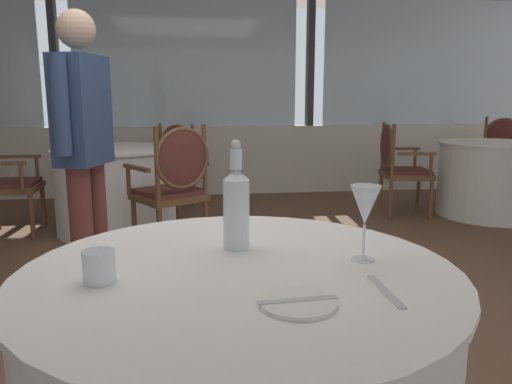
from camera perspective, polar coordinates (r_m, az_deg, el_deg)
name	(u,v)px	position (r m, az deg, el deg)	size (l,w,h in m)	color
ground_plane	(187,333)	(2.65, -8.05, -16.03)	(12.91, 12.91, 0.00)	brown
window_wall_far	(188,109)	(6.09, -7.96, 9.64)	(9.68, 0.14, 2.66)	silver
side_plate	(298,302)	(1.09, 4.91, -12.73)	(0.17, 0.17, 0.01)	white
butter_knife	(298,300)	(1.09, 4.92, -12.48)	(0.18, 0.02, 0.00)	silver
dinner_fork	(385,291)	(1.20, 14.89, -11.12)	(0.19, 0.02, 0.00)	silver
water_bottle	(236,206)	(1.44, -2.32, -1.66)	(0.08, 0.08, 0.33)	white
wine_glass	(365,207)	(1.36, 12.65, -1.68)	(0.08, 0.08, 0.21)	white
water_tumbler	(99,266)	(1.26, -17.87, -8.28)	(0.08, 0.08, 0.08)	white
background_table_1	(118,189)	(4.61, -15.80, 0.32)	(1.13, 1.13, 0.75)	white
dining_chair_1_0	(0,175)	(4.79, -27.79, 1.80)	(0.49, 0.55, 0.93)	brown
dining_chair_1_1	(175,181)	(3.70, -9.50, 1.30)	(0.65, 0.64, 1.00)	brown
dining_chair_1_2	(172,159)	(5.41, -9.84, 3.86)	(0.64, 0.62, 0.91)	brown
background_table_2	(492,179)	(5.54, 25.86, 1.37)	(1.08, 1.08, 0.75)	white
dining_chair_2_0	(501,152)	(6.48, 26.77, 4.21)	(0.66, 0.65, 0.97)	brown
dining_chair_2_1	(398,163)	(5.18, 16.26, 3.32)	(0.52, 0.58, 0.95)	brown
diner_person_0	(84,141)	(2.97, -19.51, 5.65)	(0.29, 0.51, 1.67)	brown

